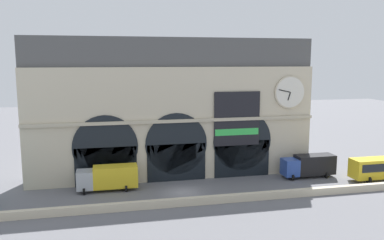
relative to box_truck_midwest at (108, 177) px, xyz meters
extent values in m
plane|color=slate|center=(9.12, -2.90, -1.70)|extent=(200.00, 200.00, 0.00)
cube|color=beige|center=(9.12, -7.32, -1.25)|extent=(90.00, 0.70, 0.90)
cube|color=beige|center=(9.12, 4.33, 6.00)|extent=(39.27, 4.45, 15.41)
cube|color=#4C4C4C|center=(9.12, 4.63, 15.66)|extent=(39.27, 3.85, 3.91)
cube|color=black|center=(-0.23, 2.05, 0.86)|extent=(8.00, 0.20, 5.12)
cylinder|color=black|center=(-0.23, 2.05, 3.42)|extent=(8.42, 0.20, 8.42)
cube|color=black|center=(9.12, 2.05, 0.86)|extent=(8.00, 0.20, 5.12)
cylinder|color=black|center=(9.12, 2.05, 3.42)|extent=(8.42, 0.20, 8.42)
cube|color=black|center=(18.47, 2.05, 0.86)|extent=(8.00, 0.20, 5.12)
cylinder|color=black|center=(18.47, 2.05, 3.42)|extent=(8.42, 0.20, 8.42)
cylinder|color=beige|center=(25.35, 1.95, 10.14)|extent=(4.60, 0.25, 4.60)
cylinder|color=silver|center=(25.35, 1.83, 10.14)|extent=(4.26, 0.06, 4.26)
cube|color=black|center=(25.19, 1.77, 9.58)|extent=(0.48, 0.04, 1.17)
cube|color=black|center=(24.47, 1.75, 10.34)|extent=(1.79, 0.04, 0.51)
cube|color=black|center=(17.60, 1.93, 6.60)|extent=(6.54, 0.12, 7.50)
cube|color=green|center=(17.60, 1.85, 4.78)|extent=(6.28, 0.04, 0.92)
cube|color=#B6AB91|center=(9.12, 1.95, 6.58)|extent=(39.27, 0.50, 0.44)
cube|color=#ADB2B7|center=(-2.86, 0.00, -0.13)|extent=(2.00, 2.30, 2.30)
cube|color=gold|center=(0.89, 0.00, 0.07)|extent=(5.50, 2.30, 2.70)
cylinder|color=black|center=(-2.96, -1.04, -1.28)|extent=(0.28, 0.84, 0.84)
cylinder|color=black|center=(-2.96, 1.03, -1.28)|extent=(0.28, 0.84, 0.84)
cylinder|color=black|center=(2.14, -1.04, -1.28)|extent=(0.28, 0.84, 0.84)
cylinder|color=black|center=(2.14, 1.03, -1.28)|extent=(0.28, 0.84, 0.84)
cube|color=#28479E|center=(24.74, -0.18, -0.13)|extent=(2.00, 2.30, 2.30)
cube|color=black|center=(28.49, -0.18, 0.07)|extent=(5.50, 2.30, 2.70)
cylinder|color=black|center=(24.64, -1.22, -1.28)|extent=(0.28, 0.84, 0.84)
cylinder|color=black|center=(24.64, 0.85, -1.28)|extent=(0.28, 0.84, 0.84)
cylinder|color=black|center=(29.74, -1.22, -1.28)|extent=(0.28, 0.84, 0.84)
cylinder|color=black|center=(29.74, 0.85, -1.28)|extent=(0.28, 0.84, 0.84)
cylinder|color=black|center=(33.83, -4.86, -1.20)|extent=(0.28, 1.00, 1.00)
cylinder|color=black|center=(33.83, -2.61, -1.20)|extent=(0.28, 1.00, 1.00)
camera|label=1|loc=(0.03, -49.05, 14.66)|focal=36.82mm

